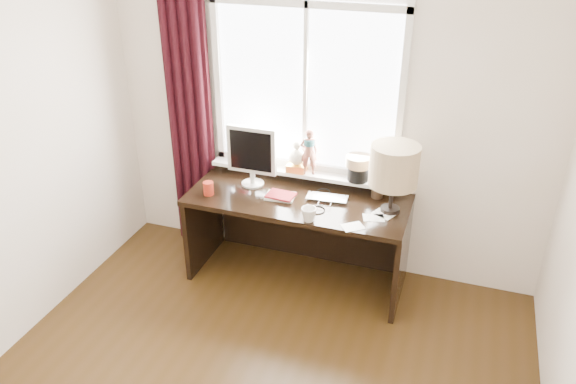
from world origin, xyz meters
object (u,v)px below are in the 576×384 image
(laptop, at_px, (327,198))
(mug, at_px, (309,214))
(desk, at_px, (301,219))
(table_lamp, at_px, (394,166))
(red_cup, at_px, (208,188))
(monitor, at_px, (252,153))

(laptop, distance_m, mug, 0.35)
(desk, bearing_deg, mug, -65.78)
(table_lamp, bearing_deg, desk, 174.15)
(laptop, bearing_deg, red_cup, -170.82)
(laptop, height_order, mug, mug)
(red_cup, xyz_separation_m, desk, (0.67, 0.26, -0.30))
(mug, bearing_deg, desk, 114.22)
(table_lamp, bearing_deg, mug, -148.27)
(monitor, bearing_deg, table_lamp, -3.84)
(mug, height_order, desk, mug)
(laptop, relative_size, desk, 0.18)
(monitor, bearing_deg, red_cup, -134.06)
(monitor, xyz_separation_m, table_lamp, (1.12, -0.07, 0.09))
(laptop, relative_size, monitor, 0.64)
(mug, xyz_separation_m, table_lamp, (0.53, 0.32, 0.31))
(laptop, xyz_separation_m, table_lamp, (0.48, -0.02, 0.35))
(desk, bearing_deg, monitor, 179.61)
(desk, bearing_deg, red_cup, -158.48)
(desk, bearing_deg, table_lamp, -5.85)
(mug, xyz_separation_m, red_cup, (-0.85, 0.13, -0.00))
(laptop, relative_size, red_cup, 2.98)
(red_cup, bearing_deg, table_lamp, 7.97)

